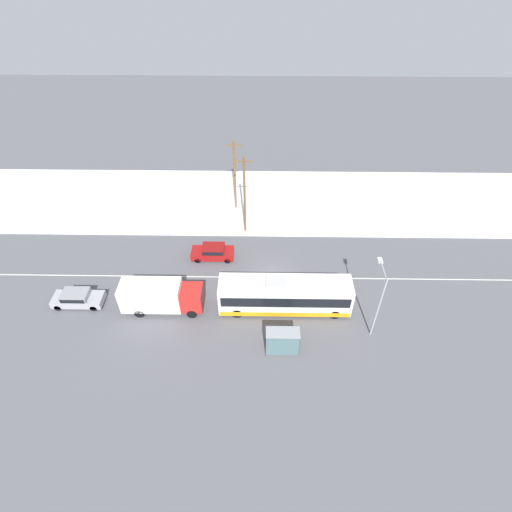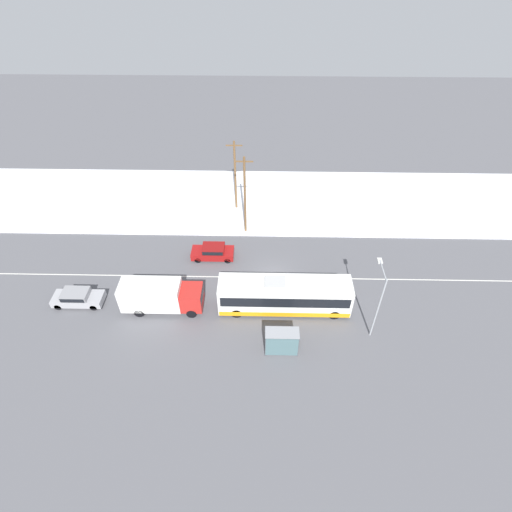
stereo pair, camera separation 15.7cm
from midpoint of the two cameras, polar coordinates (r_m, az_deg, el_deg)
ground_plane at (r=39.54m, az=2.56°, el=-3.11°), size 120.00×120.00×0.00m
snow_lot at (r=49.90m, az=2.36°, el=7.93°), size 80.00×13.95×0.12m
lane_marking_center at (r=39.54m, az=2.56°, el=-3.10°), size 60.00×0.12×0.00m
city_bus at (r=35.71m, az=4.21°, el=-5.63°), size 11.69×2.57×3.41m
box_truck at (r=36.62m, az=-13.44°, el=-5.49°), size 7.24×2.30×2.99m
sedan_car at (r=41.35m, az=-6.06°, el=0.64°), size 4.36×1.80×1.50m
parked_car_near_truck at (r=40.11m, az=-24.07°, el=-5.38°), size 4.56×1.80×1.45m
pedestrian_at_stop at (r=34.01m, az=4.92°, el=-10.71°), size 0.59×0.26×1.65m
bus_shelter at (r=32.60m, az=3.88°, el=-11.97°), size 2.71×1.20×2.40m
streetlamp at (r=33.49m, az=17.26°, el=-5.46°), size 0.36×2.70×6.72m
utility_pole_roadside at (r=42.21m, az=-1.49°, el=8.67°), size 1.80×0.24×9.22m
utility_pole_snowlot at (r=46.25m, az=-2.88°, el=11.46°), size 1.80×0.24×8.66m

